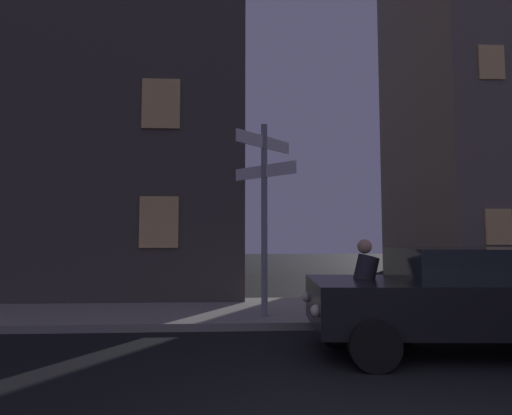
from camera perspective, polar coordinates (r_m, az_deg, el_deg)
The scene contains 5 objects.
sidewalk_kerb at distance 9.10m, azimuth 4.00°, elevation -14.07°, with size 40.00×3.07×0.14m, color gray.
signpost at distance 8.04m, azimuth 1.15°, elevation 0.99°, with size 1.12×1.12×3.72m.
car_far_oncoming at distance 6.73m, azimuth 24.94°, elevation -11.03°, with size 4.02×2.25×1.48m.
cyclist at distance 6.64m, azimuth 15.24°, elevation -11.71°, with size 1.81×0.38×1.61m.
building_left_block at distance 17.70m, azimuth -23.86°, elevation 24.27°, with size 12.06×9.53×19.95m.
Camera 1 is at (-1.08, -2.28, 1.63)m, focal length 29.03 mm.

